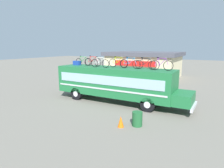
{
  "coord_description": "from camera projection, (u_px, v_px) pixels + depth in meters",
  "views": [
    {
      "loc": [
        7.95,
        -14.12,
        4.66
      ],
      "look_at": [
        -0.15,
        0.0,
        1.52
      ],
      "focal_mm": 31.38,
      "sensor_mm": 36.0,
      "label": 1
    }
  ],
  "objects": [
    {
      "name": "roadside_building",
      "position": [
        144.0,
        64.0,
        30.32
      ],
      "size": [
        10.78,
        8.01,
        3.81
      ],
      "color": "beige",
      "rests_on": "ground"
    },
    {
      "name": "rooftop_bicycle_5",
      "position": [
        130.0,
        64.0,
        15.61
      ],
      "size": [
        1.77,
        0.44,
        0.92
      ],
      "color": "black",
      "rests_on": "bus"
    },
    {
      "name": "rooftop_bicycle_2",
      "position": [
        93.0,
        62.0,
        17.54
      ],
      "size": [
        1.73,
        0.44,
        0.93
      ],
      "color": "black",
      "rests_on": "bus"
    },
    {
      "name": "bus",
      "position": [
        116.0,
        82.0,
        16.35
      ],
      "size": [
        11.55,
        2.54,
        2.92
      ],
      "color": "#1E6B38",
      "rests_on": "ground"
    },
    {
      "name": "rooftop_bicycle_1",
      "position": [
        83.0,
        61.0,
        18.24
      ],
      "size": [
        1.66,
        0.44,
        0.87
      ],
      "color": "black",
      "rests_on": "bus"
    },
    {
      "name": "luggage_bag_1",
      "position": [
        77.0,
        63.0,
        18.44
      ],
      "size": [
        0.7,
        0.37,
        0.39
      ],
      "primitive_type": "cube",
      "color": "#193899",
      "rests_on": "bus"
    },
    {
      "name": "rooftop_bicycle_6",
      "position": [
        146.0,
        64.0,
        15.08
      ],
      "size": [
        1.76,
        0.44,
        0.91
      ],
      "color": "black",
      "rests_on": "bus"
    },
    {
      "name": "ground_plane",
      "position": [
        113.0,
        102.0,
        16.79
      ],
      "size": [
        120.0,
        120.0,
        0.0
      ],
      "primitive_type": "plane",
      "color": "slate"
    },
    {
      "name": "rooftop_bicycle_7",
      "position": [
        161.0,
        65.0,
        14.33
      ],
      "size": [
        1.73,
        0.44,
        0.97
      ],
      "color": "black",
      "rests_on": "bus"
    },
    {
      "name": "traffic_cone",
      "position": [
        121.0,
        122.0,
        11.44
      ],
      "size": [
        0.37,
        0.37,
        0.67
      ],
      "primitive_type": "cone",
      "color": "orange",
      "rests_on": "ground"
    },
    {
      "name": "rooftop_bicycle_4",
      "position": [
        118.0,
        63.0,
        16.3
      ],
      "size": [
        1.74,
        0.44,
        0.94
      ],
      "color": "black",
      "rests_on": "bus"
    },
    {
      "name": "rooftop_bicycle_3",
      "position": [
        100.0,
        63.0,
        16.34
      ],
      "size": [
        1.78,
        0.44,
        0.91
      ],
      "color": "black",
      "rests_on": "bus"
    },
    {
      "name": "trash_bin",
      "position": [
        137.0,
        119.0,
        11.58
      ],
      "size": [
        0.6,
        0.6,
        0.87
      ],
      "primitive_type": "cylinder",
      "color": "#1E592D",
      "rests_on": "ground"
    }
  ]
}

